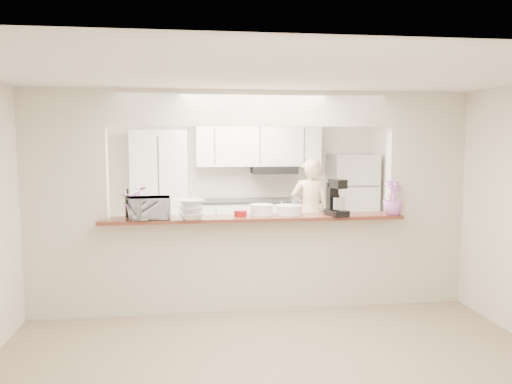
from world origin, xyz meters
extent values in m
plane|color=gray|center=(0.00, 0.00, 0.00)|extent=(6.00, 6.00, 0.00)
cube|color=beige|center=(0.00, 1.55, 0.01)|extent=(5.00, 2.90, 0.01)
cube|color=beige|center=(-2.05, 0.00, 1.25)|extent=(0.90, 0.15, 2.50)
cube|color=beige|center=(2.05, 0.00, 1.25)|extent=(0.90, 0.15, 2.50)
cube|color=beige|center=(0.00, 0.00, 2.30)|extent=(3.20, 0.15, 0.40)
cube|color=beige|center=(0.00, 0.00, 0.53)|extent=(3.20, 0.15, 1.05)
cube|color=brown|center=(0.00, -0.05, 1.07)|extent=(3.40, 0.38, 0.04)
cube|color=silver|center=(-1.20, 2.70, 1.05)|extent=(0.90, 0.60, 2.10)
cube|color=silver|center=(0.45, 2.70, 0.45)|extent=(2.10, 0.60, 0.90)
cube|color=#313134|center=(0.45, 2.70, 0.92)|extent=(2.10, 0.62, 0.04)
cube|color=silver|center=(0.45, 2.83, 1.88)|extent=(2.10, 0.35, 0.75)
cube|color=black|center=(0.70, 2.72, 1.44)|extent=(0.75, 0.45, 0.12)
cube|color=black|center=(1.20, 2.40, 0.50)|extent=(0.55, 0.02, 0.55)
cube|color=#B6B6BB|center=(2.05, 2.65, 0.85)|extent=(0.75, 0.70, 1.70)
imported|color=pink|center=(-1.30, 0.05, 1.27)|extent=(0.36, 0.32, 0.36)
cylinder|color=black|center=(-1.40, 0.07, 1.21)|extent=(0.06, 0.06, 0.24)
cylinder|color=black|center=(-1.40, 0.07, 1.37)|extent=(0.02, 0.02, 0.08)
cylinder|color=black|center=(-1.40, 0.07, 1.21)|extent=(0.06, 0.06, 0.23)
cylinder|color=black|center=(-1.40, 0.07, 1.36)|extent=(0.02, 0.02, 0.08)
imported|color=#AAAAAF|center=(-1.15, -0.10, 1.21)|extent=(0.46, 0.33, 0.24)
imported|color=silver|center=(-0.70, -0.17, 1.20)|extent=(0.32, 0.32, 0.21)
cylinder|color=white|center=(0.10, 0.03, 1.15)|extent=(0.26, 0.26, 0.11)
cylinder|color=white|center=(0.10, 0.03, 1.21)|extent=(0.27, 0.27, 0.01)
cylinder|color=white|center=(0.42, 0.03, 1.14)|extent=(0.30, 0.30, 0.10)
cylinder|color=white|center=(0.42, 0.03, 1.19)|extent=(0.31, 0.31, 0.01)
cylinder|color=maroon|center=(-0.15, -0.03, 1.12)|extent=(0.15, 0.15, 0.07)
cylinder|color=tan|center=(0.07, 0.08, 1.12)|extent=(0.14, 0.14, 0.06)
cube|color=silver|center=(0.45, 0.05, 1.10)|extent=(0.27, 0.20, 0.02)
cube|color=white|center=(0.45, 0.05, 1.14)|extent=(0.13, 0.13, 0.06)
cube|color=black|center=(0.94, -0.15, 1.12)|extent=(0.24, 0.31, 0.07)
cube|color=black|center=(0.91, -0.05, 1.31)|extent=(0.14, 0.12, 0.30)
cube|color=black|center=(0.94, -0.16, 1.46)|extent=(0.17, 0.26, 0.10)
cylinder|color=#B7B7BC|center=(0.95, -0.21, 1.24)|extent=(0.14, 0.14, 0.13)
imported|color=#B965BD|center=(1.60, -0.15, 1.29)|extent=(0.29, 0.29, 0.40)
imported|color=tan|center=(1.16, 1.99, 0.82)|extent=(0.65, 0.47, 1.64)
camera|label=1|loc=(-0.71, -5.58, 1.96)|focal=35.00mm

